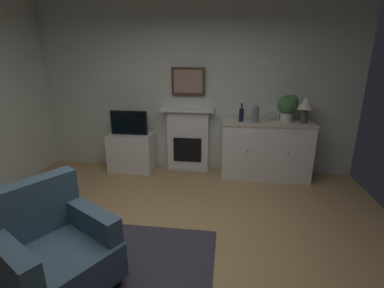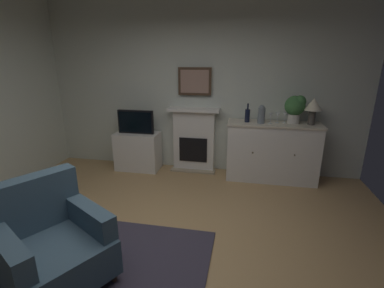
{
  "view_description": "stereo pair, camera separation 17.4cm",
  "coord_description": "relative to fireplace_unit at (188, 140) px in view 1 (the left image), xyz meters",
  "views": [
    {
      "loc": [
        0.6,
        -2.22,
        1.89
      ],
      "look_at": [
        0.23,
        0.61,
        1.0
      ],
      "focal_mm": 25.72,
      "sensor_mm": 36.0,
      "label": 1
    },
    {
      "loc": [
        0.77,
        -2.19,
        1.89
      ],
      "look_at": [
        0.23,
        0.61,
        1.0
      ],
      "focal_mm": 25.72,
      "sensor_mm": 36.0,
      "label": 2
    }
  ],
  "objects": [
    {
      "name": "table_lamp",
      "position": [
        1.82,
        -0.18,
        0.67
      ],
      "size": [
        0.26,
        0.26,
        0.4
      ],
      "color": "#4C4742",
      "rests_on": "sideboard_cabinet"
    },
    {
      "name": "area_rug",
      "position": [
        -0.6,
        -2.66,
        -0.54
      ],
      "size": [
        2.39,
        1.68,
        0.02
      ],
      "primitive_type": "cube",
      "color": "#383342",
      "rests_on": "ground_plane"
    },
    {
      "name": "armchair",
      "position": [
        -0.72,
        -2.76,
        -0.17
      ],
      "size": [
        1.08,
        1.06,
        0.92
      ],
      "color": "#3F596B",
      "rests_on": "ground_plane"
    },
    {
      "name": "vase_decorative",
      "position": [
        1.09,
        -0.23,
        0.53
      ],
      "size": [
        0.11,
        0.11,
        0.28
      ],
      "color": "slate",
      "rests_on": "sideboard_cabinet"
    },
    {
      "name": "framed_picture",
      "position": [
        -0.0,
        0.05,
        0.98
      ],
      "size": [
        0.55,
        0.04,
        0.45
      ],
      "color": "#473323"
    },
    {
      "name": "ground_plane",
      "position": [
        0.07,
        -2.29,
        -0.6
      ],
      "size": [
        5.37,
        4.9,
        0.1
      ],
      "primitive_type": "cube",
      "color": "tan",
      "rests_on": "ground"
    },
    {
      "name": "sideboard_cabinet",
      "position": [
        1.29,
        -0.18,
        -0.08
      ],
      "size": [
        1.42,
        0.49,
        0.94
      ],
      "color": "white",
      "rests_on": "ground_plane"
    },
    {
      "name": "wine_bottle",
      "position": [
        0.88,
        -0.18,
        0.5
      ],
      "size": [
        0.08,
        0.08,
        0.29
      ],
      "color": "black",
      "rests_on": "sideboard_cabinet"
    },
    {
      "name": "wine_glass_left",
      "position": [
        1.23,
        -0.23,
        0.51
      ],
      "size": [
        0.07,
        0.07,
        0.16
      ],
      "color": "silver",
      "rests_on": "sideboard_cabinet"
    },
    {
      "name": "tv_cabinet",
      "position": [
        -0.97,
        -0.16,
        -0.22
      ],
      "size": [
        0.75,
        0.42,
        0.66
      ],
      "color": "white",
      "rests_on": "ground_plane"
    },
    {
      "name": "wall_rear",
      "position": [
        0.07,
        0.13,
        0.91
      ],
      "size": [
        5.37,
        0.06,
        2.92
      ],
      "primitive_type": "cube",
      "color": "silver",
      "rests_on": "ground_plane"
    },
    {
      "name": "potted_plant_small",
      "position": [
        1.58,
        -0.13,
        0.65
      ],
      "size": [
        0.3,
        0.3,
        0.43
      ],
      "color": "beige",
      "rests_on": "sideboard_cabinet"
    },
    {
      "name": "wine_glass_right",
      "position": [
        1.45,
        -0.14,
        0.51
      ],
      "size": [
        0.07,
        0.07,
        0.16
      ],
      "color": "silver",
      "rests_on": "sideboard_cabinet"
    },
    {
      "name": "fireplace_unit",
      "position": [
        0.0,
        0.0,
        0.0
      ],
      "size": [
        0.87,
        0.3,
        1.1
      ],
      "color": "white",
      "rests_on": "ground_plane"
    },
    {
      "name": "wine_glass_center",
      "position": [
        1.34,
        -0.16,
        0.51
      ],
      "size": [
        0.07,
        0.07,
        0.16
      ],
      "color": "silver",
      "rests_on": "sideboard_cabinet"
    },
    {
      "name": "tv_set",
      "position": [
        -0.98,
        -0.19,
        0.31
      ],
      "size": [
        0.62,
        0.07,
        0.4
      ],
      "color": "black",
      "rests_on": "tv_cabinet"
    }
  ]
}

